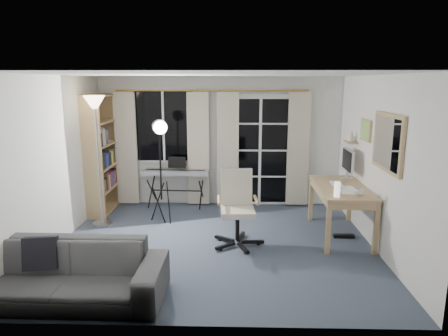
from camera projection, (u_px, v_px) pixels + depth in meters
The scene contains 17 objects.
floor at pixel (215, 245), 5.80m from camera, with size 4.50×4.00×0.02m, color #353E4E.
window at pixel (164, 126), 7.43m from camera, with size 1.20×0.08×1.40m.
french_door at pixel (260, 151), 7.49m from camera, with size 1.32×0.09×2.11m.
curtains at pixel (212, 148), 7.40m from camera, with size 3.60×0.07×2.13m.
bookshelf at pixel (99, 157), 7.07m from camera, with size 0.34×0.98×2.10m.
torchiere_lamp at pixel (96, 122), 6.24m from camera, with size 0.35×0.35×2.10m.
keyboard_piano at pixel (176, 173), 7.33m from camera, with size 1.23×0.64×0.88m.
studio_light at pixel (160, 139), 6.36m from camera, with size 0.39×0.39×1.76m.
office_chair at pixel (237, 200), 5.74m from camera, with size 0.73×0.75×1.08m.
desk at pixel (341, 192), 5.98m from camera, with size 0.75×1.46×0.78m.
monitor at pixel (348, 161), 6.34m from camera, with size 0.19×0.56×0.49m.
desk_clutter at pixel (340, 202), 5.77m from camera, with size 0.46×0.88×0.98m.
mug at pixel (359, 191), 5.46m from camera, with size 0.13×0.10×0.13m, color silver.
wall_mirror at pixel (388, 143), 5.07m from camera, with size 0.04×0.94×0.74m.
framed_print at pixel (366, 130), 5.94m from camera, with size 0.03×0.42×0.32m.
wall_shelf at pixel (351, 138), 6.47m from camera, with size 0.16×0.30×0.18m.
sofa at pixel (64, 264), 4.23m from camera, with size 2.11×0.64×0.82m.
Camera 1 is at (0.27, -5.42, 2.31)m, focal length 32.00 mm.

